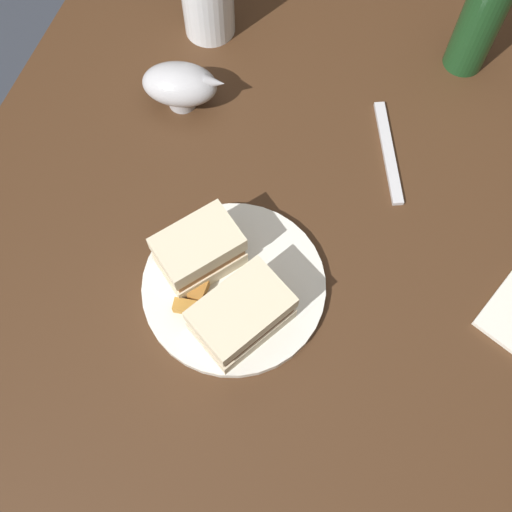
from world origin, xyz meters
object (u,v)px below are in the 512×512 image
object	(u,v)px
sandwich_half_left	(199,251)
cider_bottle	(484,12)
fork	(388,152)
plate	(234,286)
gravy_boat	(181,84)
sandwich_half_right	(241,315)

from	to	relation	value
sandwich_half_left	cider_bottle	size ratio (longest dim) A/B	0.48
fork	sandwich_half_left	bearing A→B (deg)	-60.22
plate	gravy_boat	size ratio (longest dim) A/B	1.87
plate	fork	xyz separation A→B (m)	(0.28, -0.15, -0.00)
sandwich_half_right	cider_bottle	world-z (taller)	cider_bottle
fork	sandwich_half_right	bearing A→B (deg)	-42.97
fork	cider_bottle	bearing A→B (deg)	137.85
cider_bottle	plate	bearing A→B (deg)	155.37
gravy_boat	cider_bottle	world-z (taller)	cider_bottle
sandwich_half_left	cider_bottle	world-z (taller)	cider_bottle
sandwich_half_right	cider_bottle	distance (m)	0.57
fork	plate	bearing A→B (deg)	-50.76
gravy_boat	cider_bottle	bearing A→B (deg)	-61.36
plate	sandwich_half_left	xyz separation A→B (m)	(0.02, 0.05, 0.04)
sandwich_half_left	sandwich_half_right	bearing A→B (deg)	-128.54
fork	gravy_boat	bearing A→B (deg)	-110.86
plate	sandwich_half_left	distance (m)	0.07
sandwich_half_left	cider_bottle	distance (m)	0.55
sandwich_half_right	sandwich_half_left	bearing A→B (deg)	51.46
sandwich_half_right	gravy_boat	size ratio (longest dim) A/B	1.08
gravy_boat	fork	bearing A→B (deg)	-88.28
sandwich_half_left	fork	size ratio (longest dim) A/B	0.71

